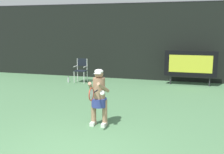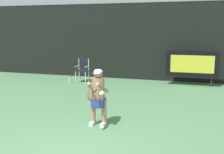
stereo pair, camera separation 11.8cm
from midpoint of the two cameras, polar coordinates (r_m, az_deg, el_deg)
name	(u,v)px [view 2 (the right image)]	position (r m, az deg, el deg)	size (l,w,h in m)	color
backdrop_screen	(145,42)	(13.21, 7.10, 7.24)	(18.00, 0.12, 3.66)	black
scoreboard	(192,64)	(12.28, 16.59, 2.63)	(2.20, 0.21, 1.50)	black
umpire_chair	(83,69)	(12.68, -5.85, 1.72)	(0.52, 0.44, 1.08)	white
water_bottle	(70,80)	(12.78, -8.49, -0.52)	(0.07, 0.07, 0.27)	silver
tennis_player	(98,95)	(6.95, -2.38, -3.80)	(0.53, 0.61, 1.46)	white
tennis_racket	(91,94)	(6.35, -3.95, -3.53)	(0.03, 0.60, 0.31)	black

